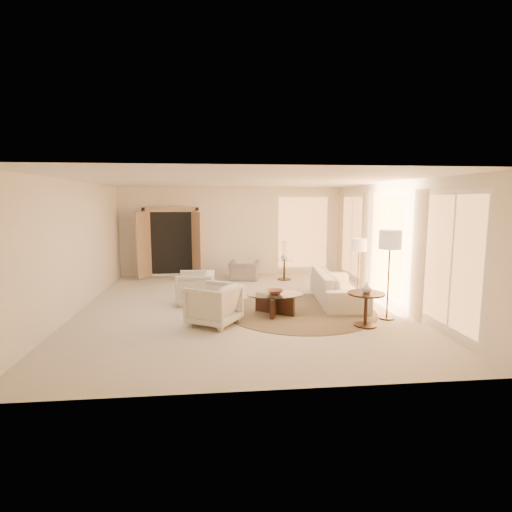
{
  "coord_description": "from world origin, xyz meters",
  "views": [
    {
      "loc": [
        -0.55,
        -8.72,
        2.39
      ],
      "look_at": [
        0.4,
        0.4,
        1.1
      ],
      "focal_mm": 28.0,
      "sensor_mm": 36.0,
      "label": 1
    }
  ],
  "objects": [
    {
      "name": "room",
      "position": [
        0.0,
        0.0,
        1.4
      ],
      "size": [
        7.04,
        8.04,
        2.83
      ],
      "color": "beige",
      "rests_on": "ground"
    },
    {
      "name": "windows_right",
      "position": [
        3.45,
        0.1,
        1.35
      ],
      "size": [
        0.1,
        6.4,
        2.4
      ],
      "primitive_type": null,
      "color": "#FFB166",
      "rests_on": "room"
    },
    {
      "name": "window_back_corner",
      "position": [
        2.3,
        3.95,
        1.35
      ],
      "size": [
        1.7,
        0.1,
        2.4
      ],
      "primitive_type": null,
      "color": "#FFB166",
      "rests_on": "room"
    },
    {
      "name": "curtains_right",
      "position": [
        3.4,
        1.0,
        1.3
      ],
      "size": [
        0.06,
        5.2,
        2.6
      ],
      "primitive_type": null,
      "color": "beige",
      "rests_on": "room"
    },
    {
      "name": "french_doors",
      "position": [
        -1.9,
        3.82,
        1.07
      ],
      "size": [
        1.95,
        0.66,
        2.16
      ],
      "color": "tan",
      "rests_on": "room"
    },
    {
      "name": "area_rug",
      "position": [
        1.27,
        -0.47,
        0.01
      ],
      "size": [
        4.03,
        4.03,
        0.01
      ],
      "primitive_type": "cylinder",
      "rotation": [
        0.0,
        0.0,
        0.28
      ],
      "color": "#3A2D1D",
      "rests_on": "room"
    },
    {
      "name": "sofa",
      "position": [
        2.33,
        0.24,
        0.36
      ],
      "size": [
        1.2,
        2.54,
        0.72
      ],
      "primitive_type": "imported",
      "rotation": [
        0.0,
        0.0,
        1.47
      ],
      "color": "beige",
      "rests_on": "room"
    },
    {
      "name": "armchair_left",
      "position": [
        -1.01,
        0.38,
        0.41
      ],
      "size": [
        0.81,
        0.86,
        0.83
      ],
      "primitive_type": "imported",
      "rotation": [
        0.0,
        0.0,
        -1.65
      ],
      "color": "beige",
      "rests_on": "room"
    },
    {
      "name": "armchair_right",
      "position": [
        -0.59,
        -1.22,
        0.44
      ],
      "size": [
        1.12,
        1.14,
        0.87
      ],
      "primitive_type": "imported",
      "rotation": [
        0.0,
        0.0,
        -2.13
      ],
      "color": "beige",
      "rests_on": "room"
    },
    {
      "name": "accent_chair",
      "position": [
        0.32,
        3.09,
        0.38
      ],
      "size": [
        0.96,
        0.72,
        0.75
      ],
      "primitive_type": "imported",
      "rotation": [
        0.0,
        0.0,
        2.94
      ],
      "color": "gray",
      "rests_on": "room"
    },
    {
      "name": "coffee_table",
      "position": [
        0.69,
        -0.63,
        0.28
      ],
      "size": [
        1.53,
        1.53,
        0.44
      ],
      "rotation": [
        0.0,
        0.0,
        0.33
      ],
      "color": "black",
      "rests_on": "room"
    },
    {
      "name": "end_table",
      "position": [
        2.29,
        -1.62,
        0.45
      ],
      "size": [
        0.69,
        0.69,
        0.65
      ],
      "rotation": [
        0.0,
        0.0,
        0.07
      ],
      "color": "black",
      "rests_on": "room"
    },
    {
      "name": "side_table",
      "position": [
        1.53,
        3.0,
        0.37
      ],
      "size": [
        0.53,
        0.53,
        0.61
      ],
      "rotation": [
        0.0,
        0.0,
        0.17
      ],
      "color": "#2D251A",
      "rests_on": "room"
    },
    {
      "name": "floor_lamp_near",
      "position": [
        2.9,
        0.48,
        1.25
      ],
      "size": [
        0.36,
        0.36,
        1.47
      ],
      "rotation": [
        0.0,
        0.0,
        0.36
      ],
      "color": "#2D251A",
      "rests_on": "room"
    },
    {
      "name": "floor_lamp_far",
      "position": [
        2.9,
        -1.2,
        1.53
      ],
      "size": [
        0.44,
        0.44,
        1.8
      ],
      "rotation": [
        0.0,
        0.0,
        -0.34
      ],
      "color": "#2D251A",
      "rests_on": "room"
    },
    {
      "name": "bowl",
      "position": [
        0.69,
        -0.63,
        0.48
      ],
      "size": [
        0.36,
        0.36,
        0.08
      ],
      "primitive_type": "imported",
      "rotation": [
        0.0,
        0.0,
        -0.04
      ],
      "color": "brown",
      "rests_on": "coffee_table"
    },
    {
      "name": "end_vase",
      "position": [
        2.29,
        -1.62,
        0.74
      ],
      "size": [
        0.21,
        0.21,
        0.19
      ],
      "primitive_type": "imported",
      "rotation": [
        0.0,
        0.0,
        0.14
      ],
      "color": "white",
      "rests_on": "end_table"
    },
    {
      "name": "side_vase",
      "position": [
        1.53,
        3.0,
        0.72
      ],
      "size": [
        0.24,
        0.24,
        0.22
      ],
      "primitive_type": "imported",
      "rotation": [
        0.0,
        0.0,
        0.12
      ],
      "color": "white",
      "rests_on": "side_table"
    }
  ]
}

